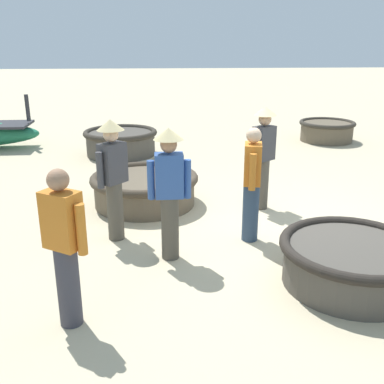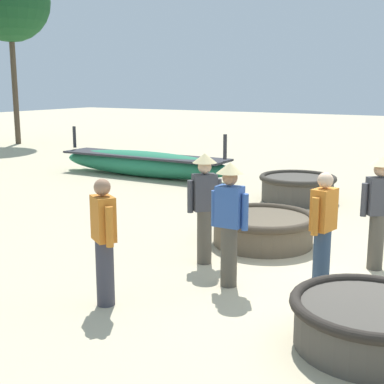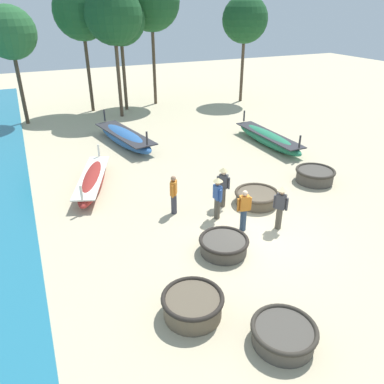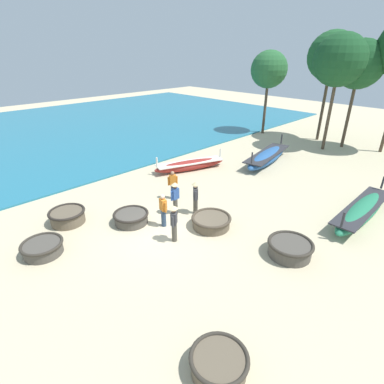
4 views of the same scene
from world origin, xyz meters
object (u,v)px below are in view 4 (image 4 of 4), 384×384
(coracle_front_left, at_px, (67,216))
(fisherman_with_hat, at_px, (196,196))
(long_boat_red_hull, at_px, (190,165))
(fisherman_hauling, at_px, (173,184))
(tree_leftmost, at_px, (340,60))
(tree_center, at_px, (360,65))
(coracle_nearest, at_px, (219,363))
(coracle_center, at_px, (42,248))
(long_boat_green_hull, at_px, (267,157))
(tree_rightmost, at_px, (332,56))
(long_boat_ochre_hull, at_px, (362,211))
(fisherman_crouching, at_px, (174,221))
(tree_left_mid, at_px, (269,70))
(coracle_tilted, at_px, (290,248))
(fisherman_standing_right, at_px, (175,196))
(coracle_weathered, at_px, (211,221))
(coracle_upturned, at_px, (131,217))
(fisherman_by_coracle, at_px, (163,210))

(coracle_front_left, distance_m, fisherman_with_hat, 6.00)
(long_boat_red_hull, xyz_separation_m, fisherman_hauling, (2.41, -3.57, 0.49))
(tree_leftmost, bearing_deg, fisherman_with_hat, -89.01)
(fisherman_hauling, height_order, tree_center, tree_center)
(long_boat_red_hull, relative_size, tree_center, 0.62)
(coracle_nearest, height_order, tree_leftmost, tree_leftmost)
(coracle_center, xyz_separation_m, fisherman_with_hat, (1.89, 6.54, 0.68))
(long_boat_green_hull, xyz_separation_m, fisherman_hauling, (-0.35, -8.45, 0.42))
(tree_rightmost, distance_m, tree_center, 2.55)
(long_boat_ochre_hull, relative_size, fisherman_hauling, 3.66)
(fisherman_crouching, bearing_deg, tree_left_mid, 113.02)
(long_boat_ochre_hull, relative_size, fisherman_with_hat, 3.44)
(coracle_front_left, bearing_deg, long_boat_green_hull, 82.16)
(long_boat_red_hull, height_order, tree_rightmost, tree_rightmost)
(long_boat_green_hull, distance_m, fisherman_crouching, 11.32)
(tree_leftmost, relative_size, tree_left_mid, 1.16)
(coracle_tilted, height_order, tree_rightmost, tree_rightmost)
(tree_rightmost, bearing_deg, fisherman_standing_right, -86.13)
(coracle_weathered, distance_m, long_boat_red_hull, 7.12)
(long_boat_green_hull, xyz_separation_m, fisherman_crouching, (2.67, -10.99, 0.54))
(coracle_weathered, bearing_deg, coracle_upturned, -139.66)
(fisherman_standing_right, bearing_deg, fisherman_hauling, 143.04)
(coracle_front_left, height_order, long_boat_green_hull, long_boat_green_hull)
(long_boat_red_hull, distance_m, tree_leftmost, 13.13)
(coracle_tilted, bearing_deg, long_boat_ochre_hull, 79.72)
(tree_rightmost, bearing_deg, coracle_nearest, -70.45)
(long_boat_ochre_hull, bearing_deg, fisherman_by_coracle, -129.84)
(long_boat_green_hull, height_order, long_boat_ochre_hull, long_boat_green_hull)
(coracle_front_left, xyz_separation_m, tree_center, (4.06, 21.20, 5.89))
(coracle_front_left, relative_size, coracle_center, 1.02)
(long_boat_green_hull, relative_size, long_boat_red_hull, 1.20)
(fisherman_crouching, bearing_deg, coracle_upturned, -169.13)
(long_boat_green_hull, xyz_separation_m, fisherman_with_hat, (1.62, -8.72, 0.54))
(fisherman_by_coracle, xyz_separation_m, fisherman_standing_right, (-0.46, 1.11, 0.12))
(long_boat_ochre_hull, relative_size, fisherman_crouching, 3.44)
(fisherman_by_coracle, bearing_deg, fisherman_crouching, -19.26)
(coracle_nearest, relative_size, long_boat_ochre_hull, 0.26)
(coracle_nearest, bearing_deg, fisherman_with_hat, 139.37)
(fisherman_crouching, relative_size, tree_left_mid, 0.23)
(long_boat_red_hull, bearing_deg, tree_left_mid, 100.32)
(long_boat_ochre_hull, height_order, tree_rightmost, tree_rightmost)
(coracle_upturned, height_order, coracle_center, coracle_upturned)
(coracle_front_left, relative_size, tree_left_mid, 0.23)
(coracle_nearest, bearing_deg, long_boat_green_hull, 118.91)
(long_boat_red_hull, height_order, long_boat_ochre_hull, long_boat_ochre_hull)
(fisherman_crouching, relative_size, fisherman_with_hat, 1.00)
(tree_left_mid, bearing_deg, tree_center, 6.96)
(fisherman_with_hat, relative_size, tree_leftmost, 0.20)
(coracle_center, relative_size, tree_left_mid, 0.22)
(coracle_front_left, height_order, coracle_center, coracle_front_left)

